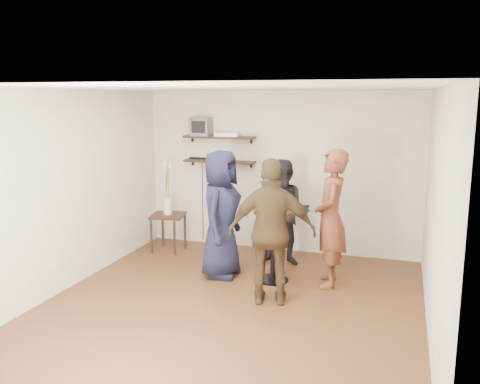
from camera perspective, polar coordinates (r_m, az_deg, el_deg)
name	(u,v)px	position (r m, az deg, el deg)	size (l,w,h in m)	color
room	(229,202)	(5.90, -1.20, -1.12)	(4.58, 5.08, 2.68)	#452C16
shelf_upper	(219,137)	(8.37, -2.36, 6.18)	(1.20, 0.25, 0.04)	black
shelf_lower	(219,161)	(8.41, -2.34, 3.46)	(1.20, 0.25, 0.04)	black
crt_monitor	(202,127)	(8.47, -4.32, 7.34)	(0.32, 0.30, 0.30)	#59595B
dvd_deck	(228,134)	(8.32, -1.37, 6.48)	(0.40, 0.24, 0.06)	silver
radio	(224,157)	(8.38, -1.81, 3.90)	(0.22, 0.10, 0.10)	black
power_strip	(198,158)	(8.60, -4.74, 3.81)	(0.30, 0.05, 0.03)	black
side_table	(168,220)	(8.39, -8.08, -3.16)	(0.61, 0.61, 0.62)	black
vase_lilies	(167,196)	(8.30, -8.16, -0.48)	(0.19, 0.19, 0.94)	silver
drinks_table	(273,236)	(6.94, 3.77, -4.93)	(0.55, 0.55, 1.00)	black
wine_glass_fl	(270,200)	(6.81, 3.34, -0.92)	(0.07, 0.07, 0.21)	silver
wine_glass_fr	(279,202)	(6.78, 4.40, -1.09)	(0.06, 0.06, 0.19)	silver
wine_glass_bl	(273,199)	(6.90, 3.77, -0.75)	(0.07, 0.07, 0.21)	silver
wine_glass_br	(277,200)	(6.82, 4.13, -0.95)	(0.07, 0.07, 0.20)	silver
person_plaid	(331,218)	(6.83, 10.14, -2.93)	(0.67, 0.44, 1.84)	red
person_dark	(284,213)	(7.62, 5.01, -2.33)	(0.77, 0.60, 1.59)	black
person_navy	(221,214)	(7.09, -2.17, -2.47)	(0.87, 0.57, 1.79)	black
person_brown	(272,232)	(6.14, 3.62, -4.53)	(1.05, 0.44, 1.80)	#41301C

